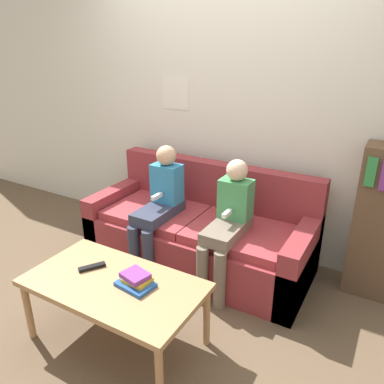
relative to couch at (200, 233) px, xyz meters
The scene contains 8 objects.
ground_plane 0.58m from the couch, 90.00° to the right, with size 10.00×10.00×0.00m, color brown.
wall_back 1.13m from the couch, 90.02° to the left, with size 8.00×0.06×2.60m.
couch is the anchor object (origin of this frame).
coffee_table 1.09m from the couch, 90.33° to the right, with size 1.09×0.60×0.45m.
person_left 0.45m from the couch, 145.21° to the right, with size 0.24×0.55×1.02m.
person_right 0.49m from the couch, 30.27° to the right, with size 0.24×0.55×1.00m.
tv_remote 1.08m from the couch, 101.94° to the right, with size 0.13×0.16×0.02m.
book_stack 1.07m from the couch, 82.65° to the right, with size 0.23×0.19×0.08m.
Camera 1 is at (1.35, -1.97, 1.80)m, focal length 35.00 mm.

